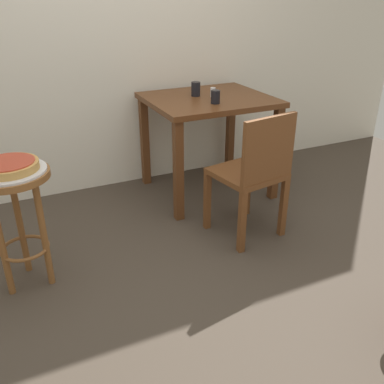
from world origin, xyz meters
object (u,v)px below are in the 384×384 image
dining_table (208,113)px  wooden_chair (254,172)px  condiment_shaker (213,92)px  serving_plate_middle (9,171)px  pizza_middle (8,166)px  stool_middle (16,203)px  cup_near_edge (215,97)px  cup_far_edge (196,89)px

dining_table → wooden_chair: wooden_chair is taller
condiment_shaker → wooden_chair: size_ratio=0.08×
serving_plate_middle → dining_table: (1.47, 0.66, -0.04)m
pizza_middle → dining_table: (1.47, 0.66, -0.06)m
pizza_middle → dining_table: size_ratio=0.33×
stool_middle → pizza_middle: bearing=90.0°
cup_near_edge → pizza_middle: bearing=-161.7°
cup_near_edge → wooden_chair: bearing=-91.9°
cup_far_edge → condiment_shaker: cup_far_edge is taller
stool_middle → wooden_chair: bearing=-4.1°
serving_plate_middle → cup_near_edge: (1.42, 0.47, 0.13)m
stool_middle → dining_table: bearing=24.3°
cup_far_edge → condiment_shaker: (0.10, -0.09, -0.02)m
stool_middle → dining_table: 1.62m
serving_plate_middle → pizza_middle: size_ratio=1.23×
serving_plate_middle → condiment_shaker: 1.64m
pizza_middle → cup_near_edge: 1.50m
pizza_middle → condiment_shaker: (1.50, 0.65, 0.09)m
condiment_shaker → wooden_chair: wooden_chair is taller
serving_plate_middle → wooden_chair: wooden_chair is taller
cup_far_edge → condiment_shaker: size_ratio=1.50×
dining_table → cup_far_edge: size_ratio=8.63×
dining_table → wooden_chair: (-0.06, -0.76, -0.18)m
stool_middle → cup_near_edge: 1.53m
stool_middle → cup_far_edge: size_ratio=6.42×
cup_far_edge → condiment_shaker: 0.14m
serving_plate_middle → pizza_middle: pizza_middle is taller
condiment_shaker → cup_far_edge: bearing=139.8°
serving_plate_middle → cup_far_edge: bearing=27.9°
serving_plate_middle → stool_middle: bearing=-90.0°
serving_plate_middle → dining_table: size_ratio=0.40×
wooden_chair → condiment_shaker: bearing=82.8°
pizza_middle → dining_table: dining_table is taller
dining_table → condiment_shaker: (0.03, -0.01, 0.16)m
serving_plate_middle → wooden_chair: bearing=-4.1°
dining_table → condiment_shaker: condiment_shaker is taller
stool_middle → serving_plate_middle: 0.18m
pizza_middle → cup_far_edge: size_ratio=2.84×
stool_middle → dining_table: size_ratio=0.74×
cup_far_edge → wooden_chair: bearing=-89.5°
stool_middle → serving_plate_middle: serving_plate_middle is taller
dining_table → cup_near_edge: cup_near_edge is taller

